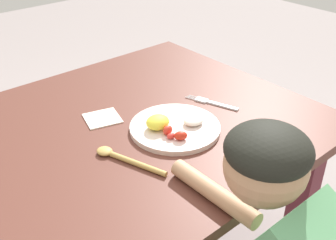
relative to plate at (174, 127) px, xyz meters
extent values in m
cube|color=#572E24|center=(-0.09, 0.12, -0.03)|extent=(1.17, 0.97, 0.03)
cube|color=maroon|center=(0.39, -0.26, -0.39)|extent=(0.08, 0.08, 0.69)
cube|color=maroon|center=(0.39, 0.49, -0.39)|extent=(0.08, 0.08, 0.69)
cylinder|color=beige|center=(0.01, 0.00, -0.01)|extent=(0.28, 0.28, 0.02)
ellipsoid|color=yellow|center=(-0.04, 0.02, 0.02)|extent=(0.07, 0.06, 0.04)
ellipsoid|color=red|center=(-0.04, -0.02, 0.02)|extent=(0.03, 0.03, 0.03)
ellipsoid|color=red|center=(-0.05, -0.05, 0.01)|extent=(0.03, 0.02, 0.02)
ellipsoid|color=red|center=(-0.03, -0.07, 0.02)|extent=(0.05, 0.04, 0.03)
ellipsoid|color=white|center=(0.05, -0.03, 0.01)|extent=(0.07, 0.06, 0.02)
cube|color=silver|center=(0.22, 0.01, -0.01)|extent=(0.05, 0.11, 0.01)
cube|color=silver|center=(0.20, 0.08, -0.01)|extent=(0.04, 0.05, 0.01)
cylinder|color=silver|center=(0.20, 0.12, -0.01)|extent=(0.01, 0.04, 0.00)
cylinder|color=silver|center=(0.19, 0.12, -0.01)|extent=(0.01, 0.04, 0.00)
cylinder|color=silver|center=(0.18, 0.11, -0.01)|extent=(0.01, 0.04, 0.00)
cylinder|color=tan|center=(-0.19, -0.07, -0.01)|extent=(0.07, 0.17, 0.02)
ellipsoid|color=tan|center=(-0.23, 0.03, 0.00)|extent=(0.05, 0.06, 0.02)
sphere|color=tan|center=(-0.13, -0.42, 0.16)|extent=(0.17, 0.17, 0.17)
ellipsoid|color=black|center=(-0.13, -0.42, 0.20)|extent=(0.17, 0.17, 0.09)
cylinder|color=tan|center=(-0.13, -0.29, 0.01)|extent=(0.04, 0.26, 0.04)
cube|color=white|center=(-0.13, 0.20, -0.01)|extent=(0.13, 0.13, 0.00)
camera|label=1|loc=(-0.70, -0.79, 0.66)|focal=43.69mm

